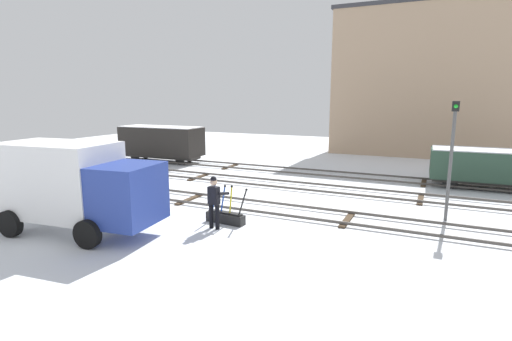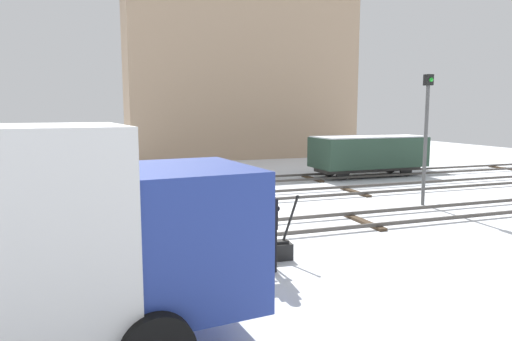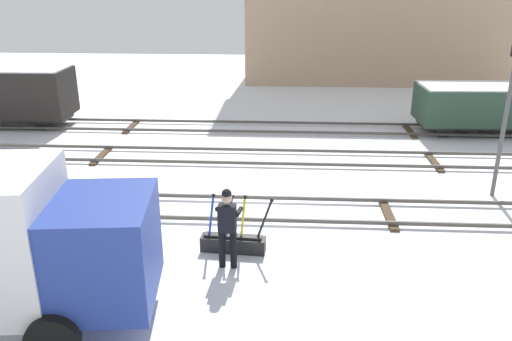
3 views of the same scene
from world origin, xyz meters
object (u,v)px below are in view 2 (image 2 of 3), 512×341
object	(u,v)px
rail_worker	(267,220)
signal_post	(426,127)
switch_lever_frame	(258,250)
freight_car_far_end	(368,153)
delivery_truck	(22,237)

from	to	relation	value
rail_worker	signal_post	distance (m)	8.72
switch_lever_frame	freight_car_far_end	distance (m)	13.91
switch_lever_frame	rail_worker	size ratio (longest dim) A/B	0.91
signal_post	freight_car_far_end	size ratio (longest dim) A/B	0.79
freight_car_far_end	switch_lever_frame	bearing A→B (deg)	-134.11
delivery_truck	freight_car_far_end	bearing A→B (deg)	38.35
signal_post	freight_car_far_end	bearing A→B (deg)	72.78
delivery_truck	signal_post	distance (m)	13.24
signal_post	rail_worker	bearing A→B (deg)	-149.15
rail_worker	switch_lever_frame	bearing A→B (deg)	90.06
switch_lever_frame	delivery_truck	bearing A→B (deg)	-140.11
switch_lever_frame	delivery_truck	size ratio (longest dim) A/B	0.30
rail_worker	delivery_truck	xyz separation A→B (m)	(-4.04, -2.25, 0.61)
switch_lever_frame	rail_worker	bearing A→B (deg)	-89.94
rail_worker	freight_car_far_end	world-z (taller)	freight_car_far_end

